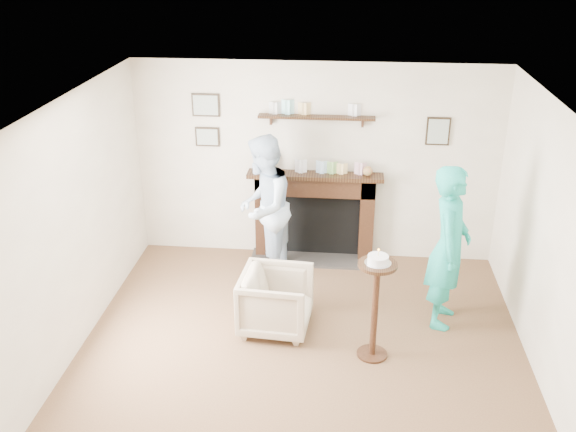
% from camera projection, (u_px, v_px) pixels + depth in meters
% --- Properties ---
extents(ground, '(5.00, 5.00, 0.00)m').
position_uv_depth(ground, '(299.00, 370.00, 6.19)').
color(ground, brown).
rests_on(ground, ground).
extents(room_shell, '(4.54, 5.02, 2.52)m').
position_uv_depth(room_shell, '(306.00, 188.00, 6.16)').
color(room_shell, beige).
rests_on(room_shell, ground).
extents(armchair, '(0.78, 0.76, 0.66)m').
position_uv_depth(armchair, '(276.00, 327.00, 6.86)').
color(armchair, tan).
rests_on(armchair, ground).
extents(man, '(0.78, 0.94, 1.76)m').
position_uv_depth(man, '(264.00, 272.00, 7.97)').
color(man, '#A9C0D4').
rests_on(man, ground).
extents(woman, '(0.55, 0.72, 1.78)m').
position_uv_depth(woman, '(440.00, 320.00, 7.00)').
color(woman, '#20BAB2').
rests_on(woman, ground).
extents(pedestal_table, '(0.37, 0.37, 1.19)m').
position_uv_depth(pedestal_table, '(376.00, 291.00, 6.12)').
color(pedestal_table, black).
rests_on(pedestal_table, ground).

